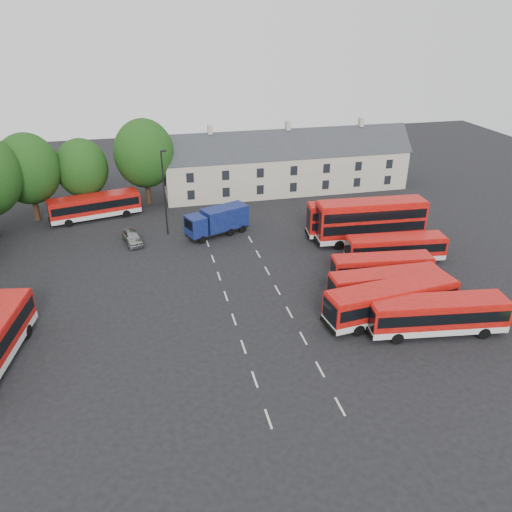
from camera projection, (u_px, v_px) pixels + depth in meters
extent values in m
plane|color=black|center=(230.00, 307.00, 44.87)|extent=(140.00, 140.00, 0.00)
cube|color=beige|center=(268.00, 419.00, 32.66)|extent=(0.15, 1.80, 0.01)
cube|color=beige|center=(255.00, 379.00, 36.15)|extent=(0.15, 1.80, 0.01)
cube|color=beige|center=(243.00, 347.00, 39.64)|extent=(0.15, 1.80, 0.01)
cube|color=beige|center=(234.00, 319.00, 43.12)|extent=(0.15, 1.80, 0.01)
cube|color=beige|center=(226.00, 296.00, 46.61)|extent=(0.15, 1.80, 0.01)
cube|color=beige|center=(219.00, 276.00, 50.10)|extent=(0.15, 1.80, 0.01)
cube|color=beige|center=(213.00, 259.00, 53.59)|extent=(0.15, 1.80, 0.01)
cube|color=beige|center=(208.00, 243.00, 57.08)|extent=(0.15, 1.80, 0.01)
cube|color=beige|center=(203.00, 230.00, 60.57)|extent=(0.15, 1.80, 0.01)
cube|color=beige|center=(340.00, 406.00, 33.67)|extent=(0.15, 1.80, 0.01)
cube|color=beige|center=(320.00, 369.00, 37.16)|extent=(0.15, 1.80, 0.01)
cube|color=beige|center=(303.00, 338.00, 40.65)|extent=(0.15, 1.80, 0.01)
cube|color=beige|center=(289.00, 312.00, 44.14)|extent=(0.15, 1.80, 0.01)
cube|color=beige|center=(277.00, 290.00, 47.63)|extent=(0.15, 1.80, 0.01)
cube|color=beige|center=(267.00, 271.00, 51.12)|extent=(0.15, 1.80, 0.01)
cube|color=beige|center=(258.00, 254.00, 54.61)|extent=(0.15, 1.80, 0.01)
cube|color=beige|center=(250.00, 239.00, 58.10)|extent=(0.15, 1.80, 0.01)
cube|color=beige|center=(243.00, 226.00, 61.59)|extent=(0.15, 1.80, 0.01)
cylinder|color=black|center=(35.00, 205.00, 62.59)|extent=(0.70, 0.70, 4.02)
ellipsoid|color=#173E11|center=(28.00, 169.00, 60.51)|extent=(7.59, 7.59, 8.73)
cylinder|color=black|center=(87.00, 198.00, 65.67)|extent=(0.70, 0.70, 3.50)
ellipsoid|color=#173E11|center=(82.00, 168.00, 63.87)|extent=(6.60, 6.60, 7.59)
cylinder|color=black|center=(148.00, 189.00, 68.01)|extent=(0.70, 0.70, 4.20)
ellipsoid|color=#173E11|center=(144.00, 153.00, 65.85)|extent=(7.92, 7.92, 9.11)
cube|color=beige|center=(287.00, 172.00, 72.66)|extent=(35.00, 7.00, 5.50)
cube|color=#2D3035|center=(287.00, 154.00, 71.44)|extent=(35.70, 7.13, 7.13)
cube|color=beige|center=(210.00, 129.00, 67.44)|extent=(0.60, 0.90, 1.20)
cube|color=beige|center=(288.00, 126.00, 69.68)|extent=(0.60, 0.90, 1.20)
cube|color=beige|center=(361.00, 122.00, 71.92)|extent=(0.60, 0.90, 1.20)
cube|color=silver|center=(435.00, 325.00, 41.01)|extent=(11.54, 4.03, 0.57)
cube|color=#B2100B|center=(438.00, 311.00, 40.44)|extent=(11.54, 4.03, 2.00)
cube|color=black|center=(438.00, 311.00, 40.42)|extent=(11.10, 4.03, 0.98)
cube|color=#B2100B|center=(440.00, 300.00, 39.97)|extent=(11.31, 3.90, 0.12)
cylinder|color=black|center=(397.00, 338.00, 39.79)|extent=(1.06, 0.42, 1.03)
cylinder|color=black|center=(470.00, 317.00, 42.49)|extent=(1.06, 0.42, 1.03)
cube|color=silver|center=(390.00, 311.00, 42.78)|extent=(11.96, 4.02, 0.59)
cube|color=#B2100B|center=(392.00, 298.00, 42.19)|extent=(11.96, 4.02, 2.08)
cube|color=black|center=(392.00, 297.00, 42.16)|extent=(11.50, 4.03, 1.01)
cube|color=#B2100B|center=(393.00, 287.00, 41.70)|extent=(11.71, 3.89, 0.13)
cylinder|color=black|center=(358.00, 330.00, 40.76)|extent=(1.09, 0.42, 1.07)
cylinder|color=black|center=(417.00, 299.00, 45.07)|extent=(1.09, 0.42, 1.07)
cube|color=silver|center=(384.00, 293.00, 45.70)|extent=(10.37, 2.55, 0.52)
cube|color=#B2100B|center=(386.00, 282.00, 45.17)|extent=(10.37, 2.55, 1.83)
cube|color=black|center=(386.00, 281.00, 45.15)|extent=(9.96, 2.59, 0.89)
cube|color=#B2100B|center=(387.00, 273.00, 44.75)|extent=(10.16, 2.45, 0.11)
cylinder|color=black|center=(354.00, 306.00, 44.26)|extent=(0.94, 0.28, 0.94)
cylinder|color=black|center=(411.00, 286.00, 47.36)|extent=(0.94, 0.28, 0.94)
cube|color=silver|center=(381.00, 275.00, 48.86)|extent=(9.93, 3.32, 0.49)
cube|color=#B2100B|center=(382.00, 265.00, 48.37)|extent=(9.93, 3.32, 1.73)
cube|color=black|center=(382.00, 265.00, 48.35)|extent=(9.55, 3.33, 0.84)
cube|color=#B2100B|center=(383.00, 257.00, 47.96)|extent=(9.72, 3.21, 0.11)
cylinder|color=black|center=(353.00, 284.00, 47.76)|extent=(0.91, 0.35, 0.89)
cylinder|color=black|center=(407.00, 271.00, 50.17)|extent=(0.91, 0.35, 0.89)
cube|color=silver|center=(394.00, 255.00, 52.66)|extent=(10.55, 3.42, 0.52)
cube|color=#B2100B|center=(396.00, 245.00, 52.14)|extent=(10.55, 3.42, 1.84)
cube|color=black|center=(396.00, 245.00, 52.12)|extent=(10.15, 3.43, 0.90)
cube|color=#B2100B|center=(397.00, 237.00, 51.71)|extent=(10.34, 3.30, 0.11)
cylinder|color=black|center=(367.00, 264.00, 51.46)|extent=(0.96, 0.36, 0.94)
cylinder|color=black|center=(420.00, 252.00, 54.09)|extent=(0.96, 0.36, 0.94)
cube|color=silver|center=(369.00, 235.00, 57.02)|extent=(12.42, 3.55, 0.61)
cube|color=#B2100B|center=(371.00, 218.00, 56.05)|extent=(12.42, 3.55, 3.74)
cube|color=black|center=(370.00, 224.00, 56.37)|extent=(11.93, 3.59, 1.06)
cube|color=#B2100B|center=(372.00, 202.00, 55.19)|extent=(12.17, 3.43, 0.13)
cylinder|color=black|center=(339.00, 245.00, 55.46)|extent=(1.13, 0.38, 1.12)
cylinder|color=black|center=(396.00, 231.00, 58.85)|extent=(1.13, 0.38, 1.12)
cube|color=black|center=(371.00, 212.00, 55.73)|extent=(11.93, 3.59, 1.06)
cube|color=silver|center=(351.00, 231.00, 58.40)|extent=(10.52, 3.59, 0.52)
cube|color=#B2100B|center=(352.00, 217.00, 57.59)|extent=(10.52, 3.59, 3.14)
cube|color=black|center=(352.00, 222.00, 57.86)|extent=(10.12, 3.60, 0.89)
cube|color=#B2100B|center=(353.00, 204.00, 56.87)|extent=(10.31, 3.47, 0.11)
cylinder|color=black|center=(325.00, 238.00, 57.26)|extent=(0.96, 0.38, 0.94)
cylinder|color=black|center=(375.00, 229.00, 59.77)|extent=(0.96, 0.38, 0.94)
cube|color=black|center=(353.00, 212.00, 57.32)|extent=(10.12, 3.60, 0.89)
cube|color=silver|center=(96.00, 213.00, 63.44)|extent=(11.39, 5.01, 0.56)
cube|color=#B2100B|center=(95.00, 204.00, 62.88)|extent=(11.39, 5.01, 1.97)
cube|color=black|center=(95.00, 203.00, 62.86)|extent=(10.97, 4.97, 0.96)
cube|color=#B2100B|center=(93.00, 196.00, 62.42)|extent=(11.15, 4.86, 0.12)
cylinder|color=black|center=(69.00, 223.00, 61.24)|extent=(1.05, 0.51, 1.01)
cylinder|color=black|center=(122.00, 208.00, 65.90)|extent=(1.05, 0.51, 1.01)
cube|color=black|center=(217.00, 230.00, 58.96)|extent=(7.72, 4.62, 0.28)
cube|color=#0E1A55|center=(196.00, 226.00, 56.96)|extent=(2.61, 2.87, 2.25)
cube|color=black|center=(189.00, 225.00, 56.35)|extent=(0.82, 1.89, 1.13)
cube|color=#0E1A55|center=(225.00, 217.00, 58.88)|extent=(5.84, 4.15, 2.53)
cylinder|color=black|center=(202.00, 240.00, 56.90)|extent=(0.97, 0.59, 0.94)
cylinder|color=black|center=(233.00, 223.00, 61.26)|extent=(0.97, 0.59, 0.94)
imported|color=#96999D|center=(132.00, 237.00, 56.87)|extent=(2.67, 4.64, 1.48)
cylinder|color=black|center=(165.00, 194.00, 57.23)|extent=(0.18, 0.18, 10.01)
cube|color=black|center=(164.00, 151.00, 55.11)|extent=(0.64, 0.35, 0.18)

